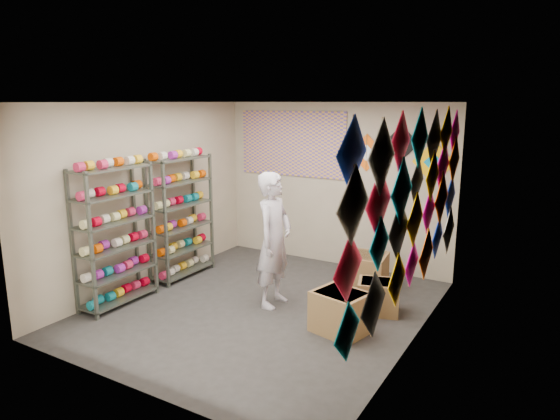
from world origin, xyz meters
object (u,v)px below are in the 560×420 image
Objects in this scene: shelf_rack_front at (115,236)px; shopkeeper at (274,240)px; shelf_rack_back at (181,217)px; carton_b at (378,297)px; carton_c at (367,272)px; carton_a at (340,312)px.

shelf_rack_front is 1.05× the size of shopkeeper.
carton_b is (3.16, 0.21, -0.74)m from shelf_rack_back.
shelf_rack_back is at bearing 90.00° from shelf_rack_front.
shelf_rack_front is 2.12m from shopkeeper.
shopkeeper is at bearing -7.68° from shelf_rack_back.
shelf_rack_front is at bearing -90.00° from shelf_rack_back.
carton_c is (0.88, 1.18, -0.65)m from shopkeeper.
shelf_rack_front is 3.58m from carton_b.
shelf_rack_back is 2.96m from carton_c.
shelf_rack_back is 3.19× the size of carton_c.
shelf_rack_front is 1.30m from shelf_rack_back.
carton_a is 1.52m from carton_c.
shelf_rack_front is 3.19× the size of carton_c.
carton_c is at bearing 39.28° from shelf_rack_front.
shelf_rack_back reaches higher than carton_c.
carton_a is (2.96, 0.73, -0.70)m from shelf_rack_front.
carton_a is at bearing -10.95° from shelf_rack_back.
shopkeeper reaches higher than carton_c.
shopkeeper is 3.48× the size of carton_b.
shelf_rack_back is 3.64× the size of carton_b.
carton_a is (1.12, -0.32, -0.66)m from shopkeeper.
shelf_rack_front is 3.13m from carton_a.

